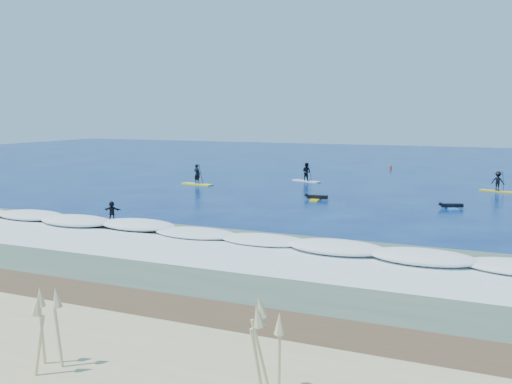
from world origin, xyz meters
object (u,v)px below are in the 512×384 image
at_px(sup_paddler_right, 498,183).
at_px(prone_paddler_far, 451,206).
at_px(sup_paddler_center, 306,173).
at_px(wave_surfer, 112,212).
at_px(prone_paddler_near, 316,198).
at_px(sup_paddler_left, 197,177).
at_px(marker_buoy, 391,167).

bearing_deg(sup_paddler_right, prone_paddler_far, -88.51).
relative_size(sup_paddler_center, wave_surfer, 1.75).
height_order(sup_paddler_center, prone_paddler_far, sup_paddler_center).
relative_size(sup_paddler_center, prone_paddler_far, 1.42).
relative_size(prone_paddler_near, wave_surfer, 1.32).
relative_size(sup_paddler_right, wave_surfer, 1.66).
relative_size(sup_paddler_right, prone_paddler_near, 1.26).
xyz_separation_m(sup_paddler_left, marker_buoy, (13.72, 21.12, -0.42)).
height_order(sup_paddler_center, prone_paddler_near, sup_paddler_center).
bearing_deg(wave_surfer, sup_paddler_left, 90.74).
bearing_deg(sup_paddler_center, wave_surfer, -79.72).
relative_size(sup_paddler_right, marker_buoy, 4.74).
height_order(prone_paddler_near, marker_buoy, marker_buoy).
relative_size(prone_paddler_far, marker_buoy, 3.53).
relative_size(sup_paddler_left, prone_paddler_near, 1.39).
bearing_deg(prone_paddler_far, sup_paddler_left, 57.08).
distance_m(prone_paddler_near, marker_buoy, 25.47).
bearing_deg(sup_paddler_center, sup_paddler_right, 18.06).
bearing_deg(marker_buoy, sup_paddler_right, -52.52).
distance_m(sup_paddler_left, prone_paddler_near, 13.52).
bearing_deg(wave_surfer, sup_paddler_right, 36.10).
bearing_deg(sup_paddler_left, prone_paddler_far, -1.49).
distance_m(sup_paddler_center, marker_buoy, 15.77).
relative_size(sup_paddler_center, marker_buoy, 4.99).
bearing_deg(sup_paddler_left, prone_paddler_near, -9.13).
height_order(sup_paddler_left, prone_paddler_near, sup_paddler_left).
distance_m(sup_paddler_center, prone_paddler_near, 11.49).
bearing_deg(sup_paddler_center, marker_buoy, 89.62).
xyz_separation_m(prone_paddler_near, prone_paddler_far, (9.74, -0.07, -0.01)).
bearing_deg(marker_buoy, prone_paddler_far, -70.93).
xyz_separation_m(sup_paddler_right, wave_surfer, (-20.81, -24.23, -0.06)).
bearing_deg(sup_paddler_center, sup_paddler_left, -124.07).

